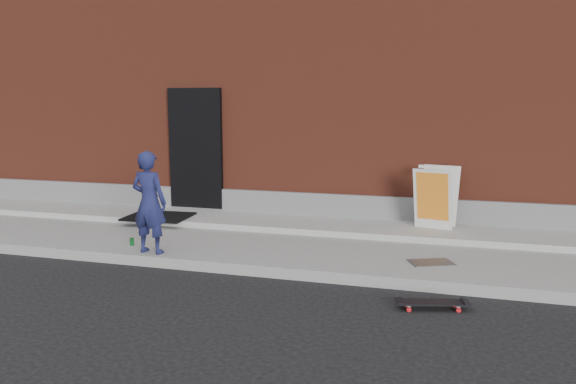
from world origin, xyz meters
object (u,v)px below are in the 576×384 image
(soda_can, at_px, (132,242))
(skateboard, at_px, (432,303))
(pizza_sign, at_px, (436,197))
(child, at_px, (149,202))

(soda_can, bearing_deg, skateboard, -13.16)
(skateboard, xyz_separation_m, pizza_sign, (-0.07, 3.10, 0.68))
(skateboard, bearing_deg, child, 169.12)
(soda_can, bearing_deg, child, -29.84)
(skateboard, distance_m, soda_can, 4.51)
(child, height_order, soda_can, child)
(child, xyz_separation_m, pizza_sign, (3.84, 2.35, -0.12))
(skateboard, relative_size, soda_can, 7.08)
(skateboard, distance_m, pizza_sign, 3.18)
(child, bearing_deg, soda_can, -25.18)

